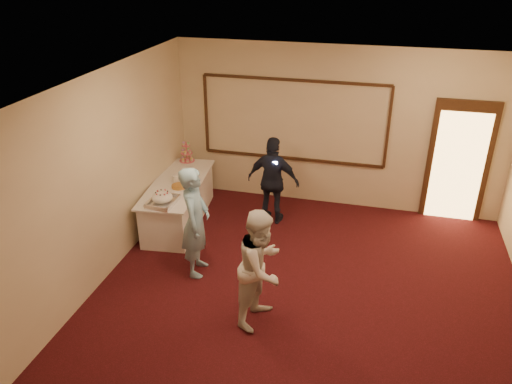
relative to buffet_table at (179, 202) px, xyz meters
The scene contains 14 objects.
floor 3.33m from the buffet_table, 38.83° to the right, with size 7.00×7.00×0.00m, color black.
room_walls 3.69m from the buffet_table, 38.83° to the right, with size 6.04×7.04×3.02m.
wall_molding 2.56m from the buffet_table, 38.19° to the left, with size 3.45×0.04×1.55m.
doorway 4.97m from the buffet_table, 16.29° to the left, with size 1.05×0.07×2.20m.
buffet_table is the anchor object (origin of this frame).
pavlova_tray 0.95m from the buffet_table, 83.77° to the right, with size 0.41×0.58×0.21m.
cupcake_stand 1.12m from the buffet_table, 101.57° to the left, with size 0.29×0.29×0.43m.
plate_stack_a 0.46m from the buffet_table, 41.80° to the right, with size 0.18×0.18×0.15m.
plate_stack_b 0.56m from the buffet_table, 71.83° to the left, with size 0.19×0.19×0.16m.
tart 0.48m from the buffet_table, 60.04° to the right, with size 0.29×0.29×0.06m.
man 1.69m from the buffet_table, 57.92° to the right, with size 0.63×0.41×1.72m, color #7EAEC8.
woman 3.03m from the buffet_table, 46.68° to the right, with size 0.79×0.61×1.62m, color silver.
guest 1.73m from the buffet_table, 14.59° to the left, with size 0.94×0.39×1.60m, color black.
camera_flash 1.89m from the buffet_table, 10.22° to the left, with size 0.07×0.04×0.05m, color white.
Camera 1 is at (0.73, -5.23, 4.47)m, focal length 35.00 mm.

